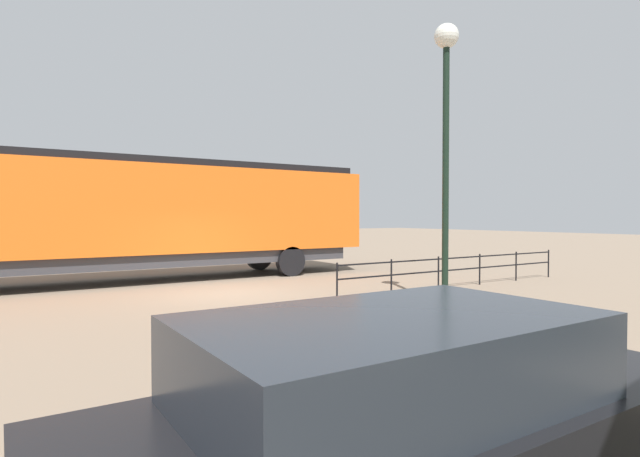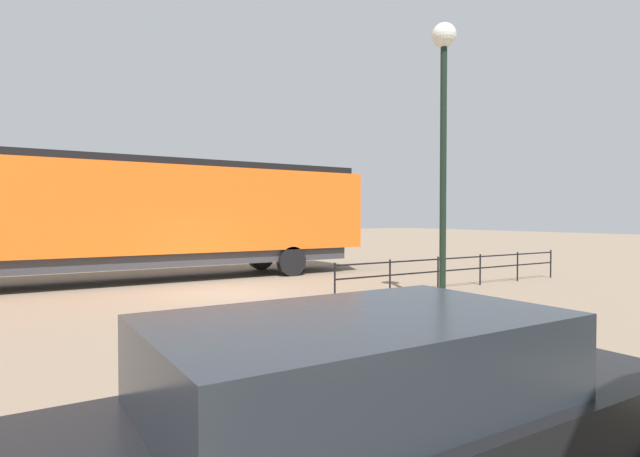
{
  "view_description": "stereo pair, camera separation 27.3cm",
  "coord_description": "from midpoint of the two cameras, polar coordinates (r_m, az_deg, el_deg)",
  "views": [
    {
      "loc": [
        13.52,
        -5.59,
        2.22
      ],
      "look_at": [
        -0.72,
        3.58,
        1.81
      ],
      "focal_mm": 28.26,
      "sensor_mm": 36.0,
      "label": 1
    },
    {
      "loc": [
        13.66,
        -5.36,
        2.22
      ],
      "look_at": [
        -0.72,
        3.58,
        1.81
      ],
      "focal_mm": 28.26,
      "sensor_mm": 36.0,
      "label": 2
    }
  ],
  "objects": [
    {
      "name": "parked_car_black",
      "position": [
        3.65,
        8.98,
        -21.04
      ],
      "size": [
        1.94,
        4.75,
        1.59
      ],
      "color": "black",
      "rests_on": "ground_plane"
    },
    {
      "name": "ground_plane",
      "position": [
        14.82,
        -9.88,
        -7.26
      ],
      "size": [
        120.0,
        120.0,
        0.0
      ],
      "primitive_type": "plane",
      "color": "#84705B"
    },
    {
      "name": "lamp_post",
      "position": [
        13.11,
        14.42,
        14.3
      ],
      "size": [
        0.6,
        0.6,
        6.94
      ],
      "color": "black",
      "rests_on": "ground_plane"
    },
    {
      "name": "locomotive",
      "position": [
        18.21,
        -18.51,
        1.64
      ],
      "size": [
        2.97,
        17.18,
        4.16
      ],
      "color": "orange",
      "rests_on": "ground_plane"
    },
    {
      "name": "platform_fence",
      "position": [
        16.43,
        16.01,
        -4.13
      ],
      "size": [
        0.05,
        9.45,
        1.0
      ],
      "color": "black",
      "rests_on": "ground_plane"
    }
  ]
}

